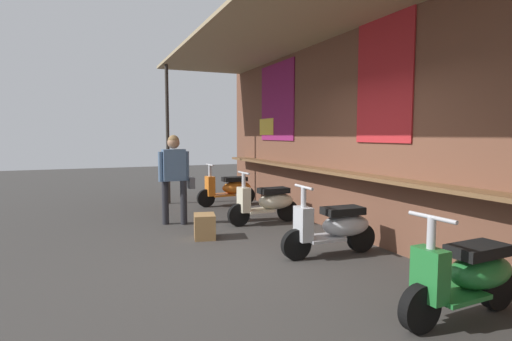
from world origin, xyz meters
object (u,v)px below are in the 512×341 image
(scooter_green, at_px, (468,275))
(shopper_with_handbag, at_px, (175,171))
(scooter_orange, at_px, (230,188))
(scooter_cream, at_px, (268,202))
(merchandise_crate, at_px, (205,226))
(scooter_silver, at_px, (335,227))

(scooter_green, height_order, shopper_with_handbag, shopper_with_handbag)
(shopper_with_handbag, bearing_deg, scooter_orange, -47.74)
(scooter_green, relative_size, shopper_with_handbag, 0.87)
(scooter_cream, xyz_separation_m, merchandise_crate, (0.62, -1.37, -0.20))
(scooter_cream, height_order, merchandise_crate, scooter_cream)
(scooter_green, relative_size, merchandise_crate, 3.51)
(scooter_orange, xyz_separation_m, shopper_with_handbag, (1.52, -1.58, 0.59))
(scooter_silver, distance_m, scooter_green, 2.05)
(scooter_silver, xyz_separation_m, scooter_green, (2.05, -0.00, 0.00))
(scooter_silver, bearing_deg, merchandise_crate, -46.46)
(scooter_cream, distance_m, merchandise_crate, 1.52)
(scooter_green, xyz_separation_m, shopper_with_handbag, (-4.80, -1.58, 0.59))
(scooter_cream, bearing_deg, scooter_green, 87.73)
(scooter_cream, distance_m, shopper_with_handbag, 1.78)
(scooter_silver, height_order, scooter_green, same)
(scooter_orange, bearing_deg, shopper_with_handbag, 41.78)
(scooter_orange, height_order, scooter_cream, same)
(scooter_cream, xyz_separation_m, shopper_with_handbag, (-0.58, -1.58, 0.59))
(scooter_silver, bearing_deg, scooter_green, 91.98)
(scooter_orange, relative_size, scooter_silver, 1.00)
(scooter_silver, xyz_separation_m, merchandise_crate, (-1.55, -1.37, -0.20))
(scooter_silver, height_order, shopper_with_handbag, shopper_with_handbag)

